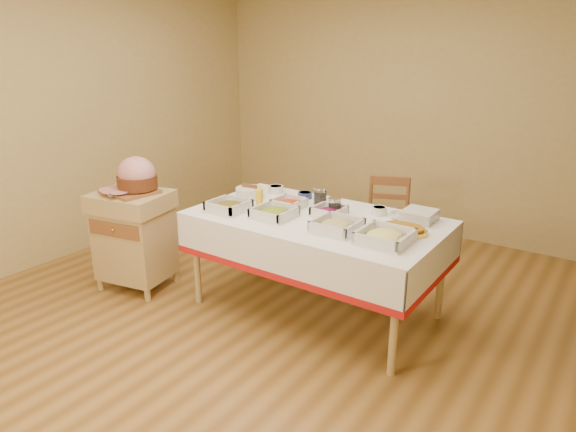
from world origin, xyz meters
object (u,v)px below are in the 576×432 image
object	(u,v)px
butcher_cart	(134,234)
plate_stack	(420,216)
mustard_bottle	(259,197)
preserve_jar_right	(335,207)
bread_basket	(250,192)
ham_on_board	(136,178)
dining_table	(316,237)
dining_chair	(387,225)
preserve_jar_left	(320,197)
brass_platter	(403,229)

from	to	relation	value
butcher_cart	plate_stack	world-z (taller)	plate_stack
mustard_bottle	preserve_jar_right	bearing A→B (deg)	17.90
mustard_bottle	bread_basket	xyz separation A→B (m)	(-0.23, 0.16, -0.04)
butcher_cart	plate_stack	bearing A→B (deg)	21.54
butcher_cart	ham_on_board	size ratio (longest dim) A/B	1.84
dining_table	plate_stack	bearing A→B (deg)	27.43
ham_on_board	dining_chair	bearing A→B (deg)	43.19
preserve_jar_right	dining_chair	bearing A→B (deg)	86.58
dining_chair	preserve_jar_right	distance (m)	0.94
butcher_cart	mustard_bottle	world-z (taller)	mustard_bottle
dining_table	ham_on_board	world-z (taller)	ham_on_board
plate_stack	butcher_cart	bearing A→B (deg)	-158.46
ham_on_board	plate_stack	size ratio (longest dim) A/B	2.02
mustard_bottle	bread_basket	distance (m)	0.28
preserve_jar_left	preserve_jar_right	bearing A→B (deg)	-35.17
butcher_cart	dining_chair	bearing A→B (deg)	43.06
ham_on_board	brass_platter	xyz separation A→B (m)	(2.05, 0.52, -0.16)
bread_basket	brass_platter	size ratio (longest dim) A/B	0.69
dining_table	preserve_jar_right	bearing A→B (deg)	58.08
dining_chair	plate_stack	bearing A→B (deg)	-51.38
ham_on_board	mustard_bottle	bearing A→B (deg)	23.48
butcher_cart	brass_platter	size ratio (longest dim) A/B	2.50
butcher_cart	plate_stack	xyz separation A→B (m)	(2.10, 0.83, 0.34)
ham_on_board	preserve_jar_left	distance (m)	1.47
butcher_cart	mustard_bottle	size ratio (longest dim) A/B	4.71
preserve_jar_right	plate_stack	distance (m)	0.61
preserve_jar_left	plate_stack	world-z (taller)	preserve_jar_left
dining_table	preserve_jar_right	size ratio (longest dim) A/B	14.77
preserve_jar_left	brass_platter	world-z (taller)	preserve_jar_left
butcher_cart	brass_platter	xyz separation A→B (m)	(2.10, 0.55, 0.32)
dining_table	plate_stack	xyz separation A→B (m)	(0.65, 0.34, 0.20)
bread_basket	brass_platter	world-z (taller)	bread_basket
butcher_cart	mustard_bottle	distance (m)	1.13
ham_on_board	bread_basket	xyz separation A→B (m)	(0.70, 0.57, -0.14)
ham_on_board	mustard_bottle	distance (m)	1.02
ham_on_board	preserve_jar_left	world-z (taller)	ham_on_board
preserve_jar_left	plate_stack	xyz separation A→B (m)	(0.79, 0.06, -0.02)
dining_table	butcher_cart	xyz separation A→B (m)	(-1.45, -0.49, -0.13)
dining_chair	mustard_bottle	bearing A→B (deg)	-120.35
plate_stack	brass_platter	bearing A→B (deg)	-90.84
preserve_jar_left	bread_basket	distance (m)	0.59
bread_basket	plate_stack	xyz separation A→B (m)	(1.36, 0.23, -0.00)
dining_table	dining_chair	bearing A→B (deg)	82.50
dining_chair	preserve_jar_left	xyz separation A→B (m)	(-0.27, -0.71, 0.39)
ham_on_board	preserve_jar_right	bearing A→B (deg)	21.44
ham_on_board	mustard_bottle	xyz separation A→B (m)	(0.93, 0.40, -0.11)
dining_table	dining_chair	size ratio (longest dim) A/B	2.16
dining_chair	preserve_jar_right	size ratio (longest dim) A/B	6.84
dining_table	brass_platter	distance (m)	0.67
preserve_jar_left	bread_basket	size ratio (longest dim) A/B	0.59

